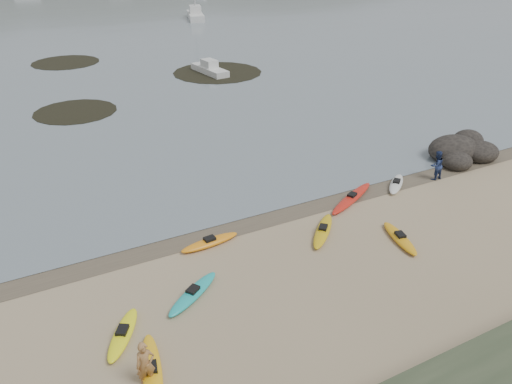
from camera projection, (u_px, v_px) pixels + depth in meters
ground at (256, 216)px, 27.64m from camera, size 600.00×600.00×0.00m
wet_sand at (259, 218)px, 27.40m from camera, size 60.00×60.00×0.00m
kayaks at (287, 250)px, 24.41m from camera, size 20.69×10.48×0.34m
person_west at (145, 364)px, 16.98m from camera, size 0.68×0.45×1.83m
person_east at (436, 165)px, 31.32m from camera, size 0.93×0.73×1.92m
rock_cluster at (461, 154)px, 34.76m from camera, size 5.39×3.98×1.88m
kelp_mats at (140, 77)px, 53.97m from camera, size 25.01×27.11×0.04m
moored_boats at (70, 13)px, 92.21m from camera, size 90.53×86.49×1.24m
far_hills at (120, 14)px, 203.36m from camera, size 550.00×135.00×80.00m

